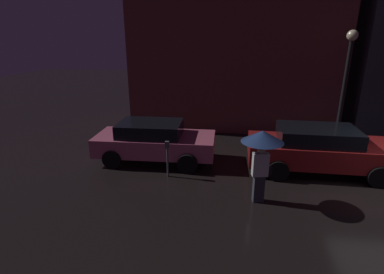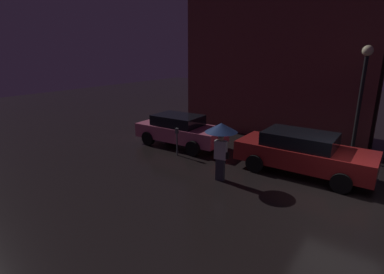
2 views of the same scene
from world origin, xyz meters
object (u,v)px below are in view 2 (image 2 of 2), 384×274
Objects in this scene: parked_car_red at (303,152)px; parked_car_pink at (180,130)px; pedestrian_with_umbrella at (221,134)px; street_lamp_near at (362,85)px; parking_meter at (177,139)px.

parked_car_pink is at bearing 179.53° from parked_car_red.
parked_car_pink is 0.90× the size of parked_car_red.
parked_car_red is 3.17m from pedestrian_with_umbrella.
parked_car_pink is 7.61m from street_lamp_near.
parked_car_red is at bearing -116.45° from street_lamp_near.
parked_car_red is 3.61m from street_lamp_near.
parked_car_pink is 2.09× the size of pedestrian_with_umbrella.
pedestrian_with_umbrella is 0.45× the size of street_lamp_near.
street_lamp_near is at bearing 31.30° from parking_meter.
parked_car_red is at bearing -2.76° from parked_car_pink.
parked_car_pink is 0.94× the size of street_lamp_near.
parked_car_pink is at bearing -44.66° from pedestrian_with_umbrella.
parked_car_red is at bearing 13.33° from parking_meter.
parked_car_pink is 1.41m from parking_meter.
parking_meter is 0.27× the size of street_lamp_near.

